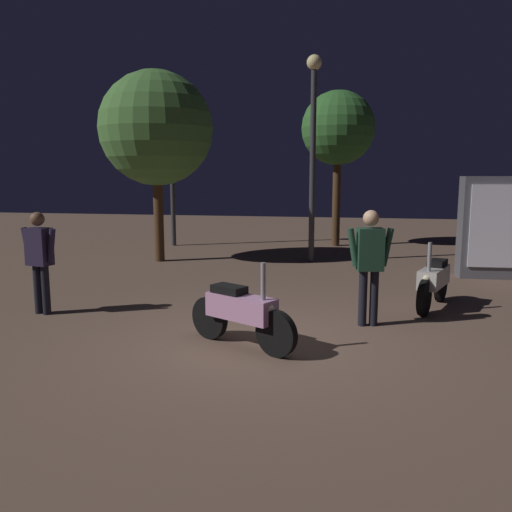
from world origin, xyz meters
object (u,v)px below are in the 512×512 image
(streetlamp_far, at_px, (172,143))
(streetlamp_near, at_px, (313,133))
(motorcycle_pink_foreground, at_px, (241,313))
(kiosk_billboard, at_px, (500,228))
(person_bystander_far, at_px, (40,254))
(motorcycle_white_parked_left, at_px, (434,281))
(person_rider_beside, at_px, (370,258))

(streetlamp_far, bearing_deg, streetlamp_near, -27.10)
(motorcycle_pink_foreground, height_order, kiosk_billboard, kiosk_billboard)
(motorcycle_pink_foreground, height_order, person_bystander_far, person_bystander_far)
(streetlamp_near, relative_size, streetlamp_far, 1.03)
(streetlamp_far, height_order, kiosk_billboard, streetlamp_far)
(streetlamp_near, bearing_deg, streetlamp_far, 152.90)
(streetlamp_far, xyz_separation_m, kiosk_billboard, (8.34, -3.51, -2.00))
(motorcycle_white_parked_left, xyz_separation_m, streetlamp_far, (-6.65, 6.38, 2.61))
(motorcycle_pink_foreground, distance_m, person_bystander_far, 3.52)
(person_bystander_far, distance_m, kiosk_billboard, 8.83)
(streetlamp_far, bearing_deg, kiosk_billboard, -22.85)
(motorcycle_white_parked_left, bearing_deg, person_bystander_far, -54.61)
(motorcycle_white_parked_left, bearing_deg, streetlamp_near, -129.64)
(motorcycle_pink_foreground, distance_m, motorcycle_white_parked_left, 3.61)
(kiosk_billboard, bearing_deg, person_bystander_far, 26.70)
(person_rider_beside, distance_m, person_bystander_far, 4.94)
(motorcycle_white_parked_left, xyz_separation_m, person_bystander_far, (-5.99, -1.50, 0.50))
(motorcycle_white_parked_left, height_order, person_bystander_far, person_bystander_far)
(person_rider_beside, distance_m, streetlamp_far, 9.66)
(streetlamp_far, distance_m, kiosk_billboard, 9.26)
(motorcycle_pink_foreground, bearing_deg, motorcycle_white_parked_left, 71.96)
(person_rider_beside, bearing_deg, motorcycle_pink_foreground, 115.33)
(person_rider_beside, xyz_separation_m, streetlamp_near, (-1.25, 5.38, 2.14))
(motorcycle_pink_foreground, height_order, streetlamp_far, streetlamp_far)
(motorcycle_pink_foreground, distance_m, kiosk_billboard, 6.90)
(motorcycle_white_parked_left, distance_m, streetlamp_far, 9.58)
(person_bystander_far, xyz_separation_m, kiosk_billboard, (7.68, 4.37, 0.12))
(person_bystander_far, distance_m, streetlamp_far, 8.19)
(motorcycle_pink_foreground, xyz_separation_m, kiosk_billboard, (4.33, 5.33, 0.61))
(person_bystander_far, bearing_deg, streetlamp_near, 158.50)
(motorcycle_pink_foreground, bearing_deg, person_rider_beside, 67.21)
(motorcycle_white_parked_left, height_order, kiosk_billboard, kiosk_billboard)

